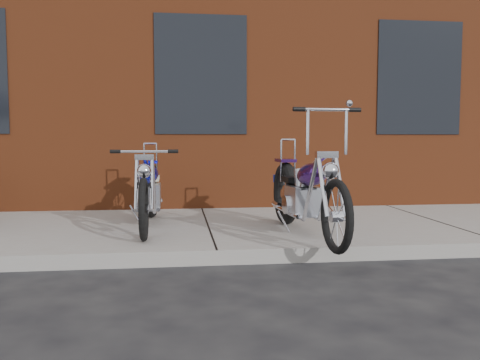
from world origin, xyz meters
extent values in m
plane|color=black|center=(0.00, 0.00, 0.00)|extent=(120.00, 120.00, 0.00)
cube|color=gray|center=(0.00, 1.50, 0.07)|extent=(22.00, 3.00, 0.15)
cube|color=brown|center=(0.00, 8.00, 4.00)|extent=(22.00, 10.00, 8.00)
torus|color=black|center=(0.99, 1.26, 0.54)|extent=(0.20, 0.79, 0.78)
torus|color=black|center=(1.10, -0.45, 0.50)|extent=(0.12, 0.71, 0.71)
cube|color=#888FA0|center=(1.04, 0.56, 0.53)|extent=(0.33, 0.45, 0.33)
ellipsoid|color=#411C6C|center=(1.06, 0.26, 0.85)|extent=(0.32, 0.62, 0.33)
cube|color=black|center=(1.02, 0.84, 0.75)|extent=(0.28, 0.32, 0.07)
cylinder|color=silver|center=(1.09, -0.32, 0.79)|extent=(0.06, 0.32, 0.59)
cylinder|color=silver|center=(1.08, -0.18, 1.51)|extent=(0.60, 0.07, 0.03)
cylinder|color=silver|center=(1.00, 1.17, 0.96)|extent=(0.03, 0.03, 0.52)
cylinder|color=silver|center=(1.15, 0.81, 0.39)|extent=(0.12, 0.98, 0.05)
torus|color=black|center=(-0.73, 2.03, 0.52)|extent=(0.15, 0.75, 0.75)
torus|color=black|center=(-0.73, 0.40, 0.49)|extent=(0.07, 0.67, 0.67)
cube|color=#888FA0|center=(-0.73, 1.36, 0.51)|extent=(0.29, 0.41, 0.31)
ellipsoid|color=#141AD2|center=(-0.73, 1.07, 0.81)|extent=(0.27, 0.57, 0.32)
cube|color=beige|center=(-0.73, 1.63, 0.72)|extent=(0.25, 0.29, 0.06)
cylinder|color=silver|center=(-0.73, 0.53, 0.76)|extent=(0.04, 0.30, 0.56)
cylinder|color=silver|center=(-0.73, 0.66, 1.09)|extent=(0.57, 0.03, 0.03)
cylinder|color=silver|center=(-0.73, 1.94, 0.92)|extent=(0.02, 0.02, 0.50)
cylinder|color=silver|center=(-0.60, 1.59, 0.38)|extent=(0.05, 0.93, 0.05)
camera|label=1|loc=(-0.38, -4.82, 1.22)|focal=38.00mm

